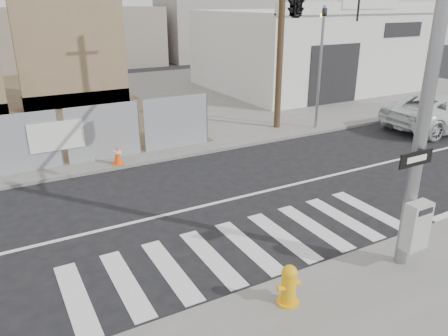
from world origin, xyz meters
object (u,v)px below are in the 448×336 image
signal_pole (333,33)px  traffic_cone_d (118,155)px  auto_shop (306,49)px  suv (444,111)px  fire_hydrant (289,285)px

signal_pole → traffic_cone_d: signal_pole is taller
auto_shop → suv: auto_shop is taller
auto_shop → fire_hydrant: size_ratio=14.67×
auto_shop → fire_hydrant: (-14.51, -17.71, -2.01)m
traffic_cone_d → fire_hydrant: bearing=-85.7°
signal_pole → fire_hydrant: 5.87m
suv → auto_shop: bearing=-2.0°
auto_shop → suv: (-0.76, -10.98, -1.72)m
signal_pole → traffic_cone_d: (-3.68, 6.27, -4.32)m
signal_pole → suv: (10.74, 4.03, -3.96)m
auto_shop → traffic_cone_d: auto_shop is taller
fire_hydrant → traffic_cone_d: size_ratio=1.18×
auto_shop → traffic_cone_d: 17.64m
signal_pole → auto_shop: signal_pole is taller
fire_hydrant → traffic_cone_d: (-0.67, 8.96, -0.07)m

